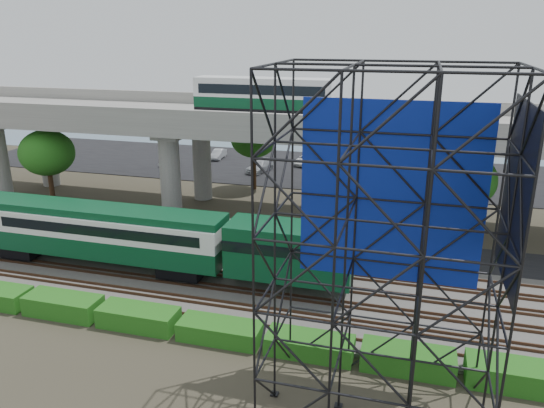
% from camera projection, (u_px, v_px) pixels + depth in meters
% --- Properties ---
extents(ground, '(140.00, 140.00, 0.00)m').
position_uv_depth(ground, '(230.00, 300.00, 33.38)').
color(ground, '#474233').
rests_on(ground, ground).
extents(ballast_bed, '(90.00, 12.00, 0.20)m').
position_uv_depth(ballast_bed, '(241.00, 285.00, 35.18)').
color(ballast_bed, slate).
rests_on(ballast_bed, ground).
extents(service_road, '(90.00, 5.00, 0.08)m').
position_uv_depth(service_road, '(275.00, 240.00, 42.97)').
color(service_road, black).
rests_on(service_road, ground).
extents(parking_lot, '(90.00, 18.00, 0.08)m').
position_uv_depth(parking_lot, '(326.00, 170.00, 64.47)').
color(parking_lot, black).
rests_on(parking_lot, ground).
extents(harbor_water, '(140.00, 40.00, 0.03)m').
position_uv_depth(harbor_water, '(351.00, 137.00, 84.60)').
color(harbor_water, '#496578').
rests_on(harbor_water, ground).
extents(rail_tracks, '(90.00, 9.52, 0.16)m').
position_uv_depth(rail_tracks, '(241.00, 283.00, 35.13)').
color(rail_tracks, '#472D1E').
rests_on(rail_tracks, ballast_bed).
extents(commuter_train, '(29.30, 3.06, 4.30)m').
position_uv_depth(commuter_train, '(123.00, 233.00, 36.51)').
color(commuter_train, black).
rests_on(commuter_train, rail_tracks).
extents(overpass, '(80.00, 12.00, 12.40)m').
position_uv_depth(overpass, '(290.00, 128.00, 45.51)').
color(overpass, '#9E9B93').
rests_on(overpass, ground).
extents(scaffold_tower, '(9.36, 6.36, 15.00)m').
position_uv_depth(scaffold_tower, '(383.00, 259.00, 21.27)').
color(scaffold_tower, black).
rests_on(scaffold_tower, ground).
extents(hedge_strip, '(34.60, 1.80, 1.20)m').
position_uv_depth(hedge_strip, '(220.00, 330.00, 29.02)').
color(hedge_strip, '#165F15').
rests_on(hedge_strip, ground).
extents(trees, '(40.94, 16.94, 7.69)m').
position_uv_depth(trees, '(242.00, 155.00, 47.64)').
color(trees, '#382314').
rests_on(trees, ground).
extents(suv, '(4.99, 3.40, 1.27)m').
position_uv_depth(suv, '(77.00, 213.00, 47.32)').
color(suv, black).
rests_on(suv, service_road).
extents(parked_cars, '(38.00, 9.76, 1.30)m').
position_uv_depth(parked_cars, '(326.00, 165.00, 64.03)').
color(parked_cars, white).
rests_on(parked_cars, parking_lot).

